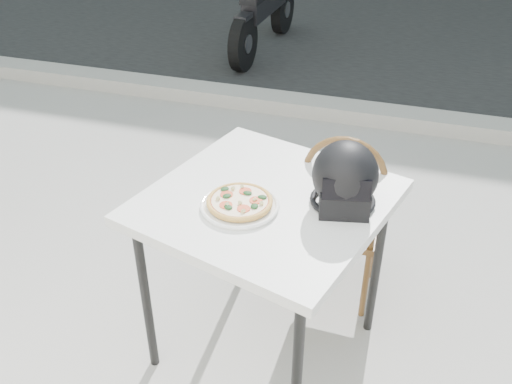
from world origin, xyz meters
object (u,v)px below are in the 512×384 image
(cafe_table_main, at_px, (266,213))
(cafe_chair_main, at_px, (344,211))
(motorcycle, at_px, (265,13))
(pizza, at_px, (240,201))
(helmet, at_px, (345,179))
(plate, at_px, (240,206))

(cafe_table_main, distance_m, cafe_chair_main, 0.53)
(cafe_chair_main, bearing_deg, motorcycle, -67.12)
(pizza, distance_m, helmet, 0.41)
(plate, relative_size, helmet, 1.23)
(cafe_table_main, height_order, motorcycle, motorcycle)
(cafe_table_main, bearing_deg, helmet, 7.80)
(cafe_table_main, distance_m, motorcycle, 4.14)
(pizza, relative_size, cafe_chair_main, 0.27)
(helmet, distance_m, motorcycle, 4.22)
(cafe_chair_main, height_order, motorcycle, cafe_chair_main)
(plate, relative_size, cafe_chair_main, 0.39)
(helmet, relative_size, cafe_chair_main, 0.31)
(cafe_table_main, relative_size, plate, 2.86)
(cafe_table_main, height_order, plate, plate)
(pizza, bearing_deg, cafe_table_main, 51.31)
(cafe_chair_main, bearing_deg, plate, 57.51)
(plate, height_order, pizza, pizza)
(motorcycle, bearing_deg, helmet, -66.60)
(motorcycle, bearing_deg, pizza, -72.04)
(helmet, xyz_separation_m, cafe_chair_main, (-0.04, 0.37, -0.41))
(cafe_chair_main, bearing_deg, cafe_table_main, 58.84)
(pizza, distance_m, motorcycle, 4.23)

